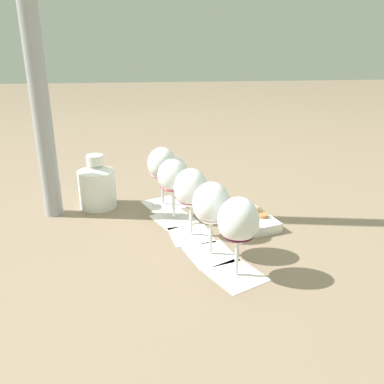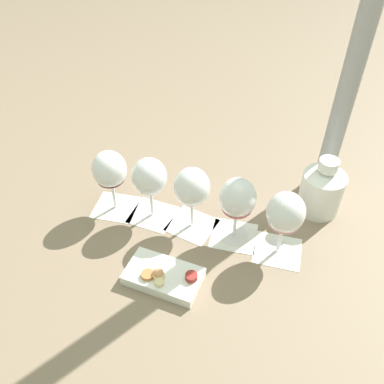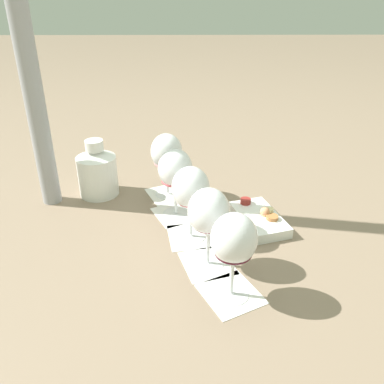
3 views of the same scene
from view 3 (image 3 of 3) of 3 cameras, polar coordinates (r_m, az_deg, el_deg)
ground_plane at (r=1.02m, az=-0.18°, el=-6.12°), size 8.00×8.00×0.00m
tasting_card_0 at (r=1.21m, az=-3.41°, el=-0.28°), size 0.15×0.15×0.00m
tasting_card_1 at (r=1.11m, az=-2.24°, el=-3.06°), size 0.15×0.15×0.00m
tasting_card_2 at (r=1.02m, az=0.06°, el=-6.22°), size 0.13×0.12×0.00m
tasting_card_3 at (r=0.93m, az=2.19°, el=-9.95°), size 0.14×0.14×0.00m
tasting_card_4 at (r=0.86m, az=5.46°, el=-14.04°), size 0.15×0.15×0.00m
wine_glass_0 at (r=1.15m, az=-3.58°, el=5.30°), size 0.09×0.09×0.19m
wine_glass_1 at (r=1.05m, az=-2.37°, el=2.93°), size 0.09×0.09×0.19m
wine_glass_2 at (r=0.95m, az=0.06°, el=0.13°), size 0.09×0.09×0.19m
wine_glass_3 at (r=0.86m, az=2.35°, el=-3.23°), size 0.09×0.09×0.19m
wine_glass_4 at (r=0.78m, az=5.88°, el=-7.04°), size 0.09×0.09×0.19m
ceramic_vase at (r=1.21m, az=-13.14°, el=2.84°), size 0.11×0.11×0.17m
snack_dish at (r=1.07m, az=9.41°, el=-3.68°), size 0.20×0.15×0.05m
umbrella_pole at (r=1.10m, az=-23.09°, el=21.65°), size 0.05×0.05×0.98m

